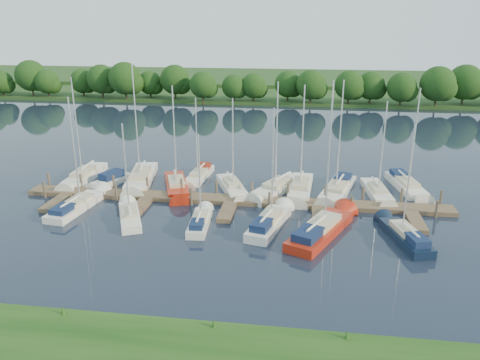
# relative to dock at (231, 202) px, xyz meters

# --- Properties ---
(ground) EXTENTS (260.00, 260.00, 0.00)m
(ground) POSITION_rel_dock_xyz_m (0.00, -7.31, -0.20)
(ground) COLOR #182131
(ground) RESTS_ON ground
(dock) EXTENTS (40.00, 6.00, 0.40)m
(dock) POSITION_rel_dock_xyz_m (0.00, 0.00, 0.00)
(dock) COLOR brown
(dock) RESTS_ON ground
(mooring_pilings) EXTENTS (38.24, 2.84, 2.00)m
(mooring_pilings) POSITION_rel_dock_xyz_m (0.00, 1.13, 0.40)
(mooring_pilings) COLOR #473D33
(mooring_pilings) RESTS_ON ground
(far_shore) EXTENTS (180.00, 30.00, 0.60)m
(far_shore) POSITION_rel_dock_xyz_m (0.00, 67.69, 0.10)
(far_shore) COLOR #24471B
(far_shore) RESTS_ON ground
(distant_hill) EXTENTS (220.00, 40.00, 1.40)m
(distant_hill) POSITION_rel_dock_xyz_m (0.00, 92.69, 0.50)
(distant_hill) COLOR #2E4B20
(distant_hill) RESTS_ON ground
(treeline) EXTENTS (147.35, 10.30, 8.30)m
(treeline) POSITION_rel_dock_xyz_m (-0.63, 54.78, 3.96)
(treeline) COLOR #38281C
(treeline) RESTS_ON ground
(sailboat_n_0) EXTENTS (2.35, 8.86, 11.29)m
(sailboat_n_0) POSITION_rel_dock_xyz_m (-16.64, 4.74, 0.08)
(sailboat_n_0) COLOR white
(sailboat_n_0) RESTS_ON ground
(motorboat) EXTENTS (3.26, 5.34, 1.67)m
(motorboat) POSITION_rel_dock_xyz_m (-13.24, 3.86, 0.15)
(motorboat) COLOR white
(motorboat) RESTS_ON ground
(sailboat_n_2) EXTENTS (3.84, 10.12, 12.70)m
(sailboat_n_2) POSITION_rel_dock_xyz_m (-10.34, 4.83, 0.08)
(sailboat_n_2) COLOR white
(sailboat_n_2) RESTS_ON ground
(sailboat_n_3) EXTENTS (4.30, 8.48, 10.78)m
(sailboat_n_3) POSITION_rel_dock_xyz_m (-6.02, 3.19, 0.07)
(sailboat_n_3) COLOR #AA220F
(sailboat_n_3) RESTS_ON ground
(sailboat_n_4) EXTENTS (2.14, 7.14, 9.09)m
(sailboat_n_4) POSITION_rel_dock_xyz_m (-4.53, 6.78, 0.11)
(sailboat_n_4) COLOR white
(sailboat_n_4) RESTS_ON ground
(sailboat_n_5) EXTENTS (4.09, 7.42, 9.70)m
(sailboat_n_5) POSITION_rel_dock_xyz_m (-0.40, 3.56, 0.08)
(sailboat_n_5) COLOR white
(sailboat_n_5) RESTS_ON ground
(sailboat_n_6) EXTENTS (5.29, 8.60, 11.23)m
(sailboat_n_6) POSITION_rel_dock_xyz_m (3.97, 4.06, 0.07)
(sailboat_n_6) COLOR white
(sailboat_n_6) RESTS_ON ground
(sailboat_n_7) EXTENTS (2.49, 8.65, 11.03)m
(sailboat_n_7) POSITION_rel_dock_xyz_m (6.32, 4.05, 0.08)
(sailboat_n_7) COLOR white
(sailboat_n_7) RESTS_ON ground
(sailboat_n_8) EXTENTS (4.21, 9.19, 11.46)m
(sailboat_n_8) POSITION_rel_dock_xyz_m (9.88, 4.34, 0.10)
(sailboat_n_8) COLOR white
(sailboat_n_8) RESTS_ON ground
(sailboat_n_9) EXTENTS (2.52, 7.59, 9.54)m
(sailboat_n_9) POSITION_rel_dock_xyz_m (13.76, 4.22, 0.07)
(sailboat_n_9) COLOR white
(sailboat_n_9) RESTS_ON ground
(sailboat_n_10) EXTENTS (3.20, 8.44, 10.58)m
(sailboat_n_10) POSITION_rel_dock_xyz_m (16.93, 6.50, 0.12)
(sailboat_n_10) COLOR white
(sailboat_n_10) RESTS_ON ground
(sailboat_s_0) EXTENTS (2.77, 8.31, 10.37)m
(sailboat_s_0) POSITION_rel_dock_xyz_m (-13.56, -2.83, 0.11)
(sailboat_s_0) COLOR white
(sailboat_s_0) RESTS_ON ground
(sailboat_s_1) EXTENTS (3.78, 6.59, 8.64)m
(sailboat_s_1) POSITION_rel_dock_xyz_m (-8.07, -4.51, 0.07)
(sailboat_s_1) COLOR white
(sailboat_s_1) RESTS_ON ground
(sailboat_s_2) EXTENTS (1.81, 6.21, 8.03)m
(sailboat_s_2) POSITION_rel_dock_xyz_m (-1.81, -4.98, 0.12)
(sailboat_s_2) COLOR white
(sailboat_s_2) RESTS_ON ground
(sailboat_s_3) EXTENTS (3.46, 7.97, 10.28)m
(sailboat_s_3) POSITION_rel_dock_xyz_m (3.94, -4.49, 0.14)
(sailboat_s_3) COLOR white
(sailboat_s_3) RESTS_ON ground
(sailboat_s_4) EXTENTS (5.72, 9.63, 12.50)m
(sailboat_s_4) POSITION_rel_dock_xyz_m (8.17, -5.20, 0.14)
(sailboat_s_4) COLOR #AA220F
(sailboat_s_4) RESTS_ON ground
(sailboat_s_5) EXTENTS (3.30, 7.35, 9.47)m
(sailboat_s_5) POSITION_rel_dock_xyz_m (14.45, -5.52, 0.13)
(sailboat_s_5) COLOR black
(sailboat_s_5) RESTS_ON ground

